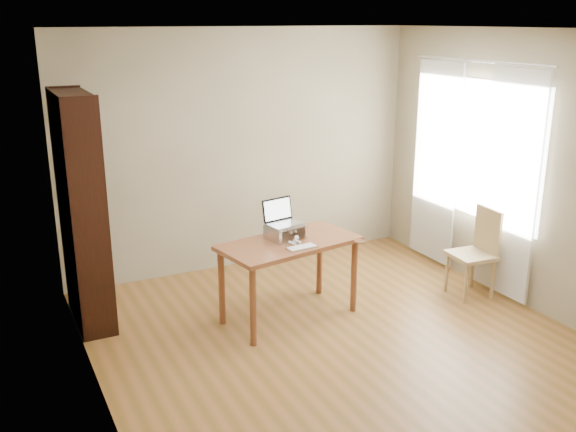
% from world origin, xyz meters
% --- Properties ---
extents(room, '(4.04, 4.54, 2.64)m').
position_xyz_m(room, '(0.03, 0.01, 1.30)').
color(room, brown).
rests_on(room, ground).
extents(bookshelf, '(0.30, 0.90, 2.10)m').
position_xyz_m(bookshelf, '(-1.83, 1.55, 1.05)').
color(bookshelf, black).
rests_on(bookshelf, ground).
extents(curtains, '(0.03, 1.90, 2.25)m').
position_xyz_m(curtains, '(1.92, 0.80, 1.17)').
color(curtains, white).
rests_on(curtains, ground).
extents(desk, '(1.35, 0.85, 0.75)m').
position_xyz_m(desk, '(-0.18, 0.77, 0.64)').
color(desk, brown).
rests_on(desk, ground).
extents(laptop_stand, '(0.32, 0.25, 0.13)m').
position_xyz_m(laptop_stand, '(-0.18, 0.85, 0.83)').
color(laptop_stand, silver).
rests_on(laptop_stand, desk).
extents(laptop, '(0.35, 0.31, 0.22)m').
position_xyz_m(laptop, '(-0.18, 0.90, 0.94)').
color(laptop, silver).
rests_on(laptop, laptop_stand).
extents(keyboard, '(0.28, 0.14, 0.02)m').
position_xyz_m(keyboard, '(-0.17, 0.55, 0.76)').
color(keyboard, silver).
rests_on(keyboard, desk).
extents(coaster, '(0.11, 0.11, 0.01)m').
position_xyz_m(coaster, '(0.39, 0.48, 0.75)').
color(coaster, '#56361D').
rests_on(coaster, desk).
extents(cat, '(0.23, 0.47, 0.14)m').
position_xyz_m(cat, '(-0.21, 0.88, 0.81)').
color(cat, '#4F443E').
rests_on(cat, desk).
extents(chair, '(0.42, 0.42, 0.89)m').
position_xyz_m(chair, '(1.74, 0.41, 0.48)').
color(chair, tan).
rests_on(chair, ground).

